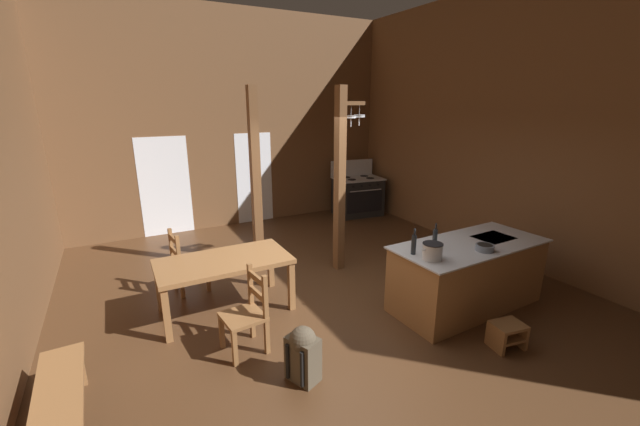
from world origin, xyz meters
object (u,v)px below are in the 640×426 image
stove_range (358,196)px  step_stool (507,333)px  mixing_bowl_on_counter (485,248)px  dining_table (224,266)px  ladderback_chair_near_window (247,313)px  bench_along_left_wall (60,415)px  stockpot_on_counter (432,251)px  bottle_tall_on_counter (414,244)px  backpack (303,352)px  bottle_short_on_counter (435,238)px  kitchen_island (467,275)px  ladderback_chair_by_post (186,262)px

stove_range → step_stool: 5.58m
mixing_bowl_on_counter → dining_table: bearing=149.5°
ladderback_chair_near_window → bench_along_left_wall: ladderback_chair_near_window is taller
stockpot_on_counter → step_stool: bearing=-55.1°
step_stool → bench_along_left_wall: bench_along_left_wall is taller
bottle_tall_on_counter → ladderback_chair_near_window: bearing=169.1°
backpack → mixing_bowl_on_counter: (2.56, 0.02, 0.64)m
stockpot_on_counter → mixing_bowl_on_counter: stockpot_on_counter is taller
stove_range → ladderback_chair_near_window: size_ratio=1.39×
dining_table → stockpot_on_counter: size_ratio=5.47×
dining_table → stockpot_on_counter: stockpot_on_counter is taller
step_stool → bottle_tall_on_counter: bottle_tall_on_counter is taller
stockpot_on_counter → bottle_short_on_counter: bottle_short_on_counter is taller
bench_along_left_wall → bottle_short_on_counter: bearing=3.1°
stove_range → bench_along_left_wall: 7.42m
stove_range → bench_along_left_wall: bearing=-142.2°
dining_table → bench_along_left_wall: dining_table is taller
step_stool → mixing_bowl_on_counter: (0.27, 0.64, 0.78)m
dining_table → kitchen_island: bearing=-25.9°
bench_along_left_wall → ladderback_chair_by_post: bearing=59.4°
bench_along_left_wall → bottle_tall_on_counter: size_ratio=5.05×
bottle_short_on_counter → step_stool: bearing=-79.8°
stove_range → dining_table: stove_range is taller
backpack → stockpot_on_counter: bearing=4.0°
bench_along_left_wall → bottle_short_on_counter: 4.24m
dining_table → mixing_bowl_on_counter: (2.88, -1.70, 0.31)m
bench_along_left_wall → bottle_tall_on_counter: bottle_tall_on_counter is taller
mixing_bowl_on_counter → bench_along_left_wall: bearing=177.8°
ladderback_chair_by_post → mixing_bowl_on_counter: (3.24, -2.53, 0.50)m
mixing_bowl_on_counter → bottle_tall_on_counter: size_ratio=0.69×
backpack → kitchen_island: bearing=6.3°
dining_table → bottle_short_on_counter: (2.43, -1.29, 0.39)m
ladderback_chair_by_post → bottle_short_on_counter: size_ratio=3.02×
dining_table → ladderback_chair_near_window: (-0.00, -0.97, -0.20)m
kitchen_island → dining_table: 3.28m
bottle_tall_on_counter → bottle_short_on_counter: bottle_tall_on_counter is taller
stove_range → backpack: stove_range is taller
ladderback_chair_near_window → bottle_tall_on_counter: 2.14m
ladderback_chair_by_post → backpack: (0.68, -2.55, -0.14)m
ladderback_chair_by_post → bottle_tall_on_counter: 3.28m
kitchen_island → dining_table: kitchen_island is taller
step_stool → dining_table: dining_table is taller
stove_range → bottle_tall_on_counter: 4.90m
backpack → bench_along_left_wall: bearing=174.5°
bottle_tall_on_counter → bottle_short_on_counter: (0.41, 0.07, -0.01)m
dining_table → backpack: 1.78m
stove_range → ladderback_chair_by_post: 4.98m
kitchen_island → bottle_tall_on_counter: bottle_tall_on_counter is taller
ladderback_chair_near_window → ladderback_chair_by_post: size_ratio=1.00×
dining_table → stockpot_on_counter: bearing=-37.2°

